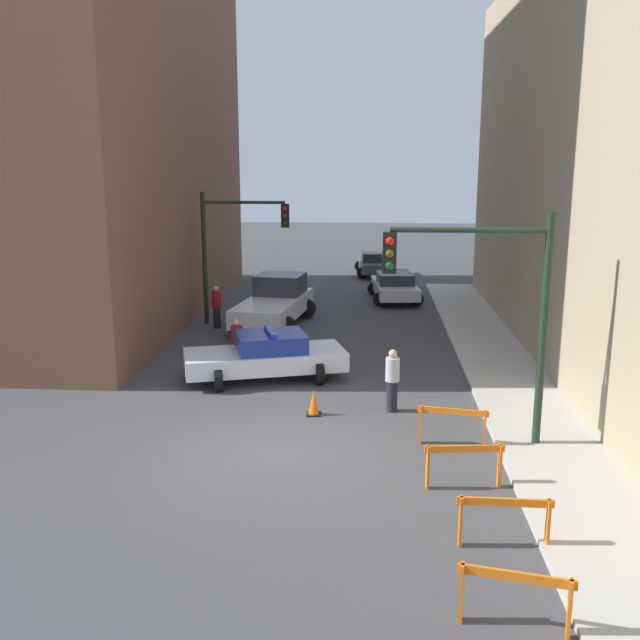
% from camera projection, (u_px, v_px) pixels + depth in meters
% --- Properties ---
extents(ground_plane, '(120.00, 120.00, 0.00)m').
position_uv_depth(ground_plane, '(274.00, 452.00, 15.92)').
color(ground_plane, '#424244').
extents(sidewalk_right, '(2.40, 44.00, 0.12)m').
position_uv_depth(sidewalk_right, '(557.00, 458.00, 15.48)').
color(sidewalk_right, '#B2ADA3').
rests_on(sidewalk_right, ground_plane).
extents(building_corner_left, '(14.00, 20.00, 21.01)m').
position_uv_depth(building_corner_left, '(16.00, 53.00, 28.07)').
color(building_corner_left, brown).
rests_on(building_corner_left, ground_plane).
extents(traffic_light_near, '(3.64, 0.35, 5.20)m').
position_uv_depth(traffic_light_near, '(491.00, 294.00, 15.52)').
color(traffic_light_near, black).
rests_on(traffic_light_near, sidewalk_right).
extents(traffic_light_far, '(3.44, 0.35, 5.20)m').
position_uv_depth(traffic_light_far, '(232.00, 239.00, 27.68)').
color(traffic_light_far, black).
rests_on(traffic_light_far, ground_plane).
extents(police_car, '(5.03, 3.16, 1.52)m').
position_uv_depth(police_car, '(266.00, 356.00, 21.10)').
color(police_car, white).
rests_on(police_car, ground_plane).
extents(white_truck, '(3.12, 5.63, 1.90)m').
position_uv_depth(white_truck, '(275.00, 302.00, 28.08)').
color(white_truck, silver).
rests_on(white_truck, ground_plane).
extents(parked_car_near, '(2.55, 4.45, 1.31)m').
position_uv_depth(parked_car_near, '(395.00, 286.00, 33.03)').
color(parked_car_near, silver).
rests_on(parked_car_near, ground_plane).
extents(parked_car_mid, '(2.47, 4.41, 1.31)m').
position_uv_depth(parked_car_mid, '(376.00, 263.00, 40.40)').
color(parked_car_mid, '#474C51').
rests_on(parked_car_mid, ground_plane).
extents(pedestrian_crossing, '(0.51, 0.51, 1.66)m').
position_uv_depth(pedestrian_crossing, '(237.00, 344.00, 21.88)').
color(pedestrian_crossing, black).
rests_on(pedestrian_crossing, ground_plane).
extents(pedestrian_corner, '(0.49, 0.49, 1.66)m').
position_uv_depth(pedestrian_corner, '(217.00, 306.00, 27.54)').
color(pedestrian_corner, black).
rests_on(pedestrian_corner, ground_plane).
extents(pedestrian_sidewalk, '(0.43, 0.43, 1.66)m').
position_uv_depth(pedestrian_sidewalk, '(392.00, 379.00, 18.36)').
color(pedestrian_sidewalk, black).
rests_on(pedestrian_sidewalk, ground_plane).
extents(barrier_front, '(1.58, 0.46, 0.90)m').
position_uv_depth(barrier_front, '(515.00, 590.00, 9.78)').
color(barrier_front, orange).
rests_on(barrier_front, ground_plane).
extents(barrier_mid, '(1.60, 0.17, 0.90)m').
position_uv_depth(barrier_mid, '(505.00, 514.00, 11.89)').
color(barrier_mid, orange).
rests_on(barrier_mid, ground_plane).
extents(barrier_back, '(1.60, 0.32, 0.90)m').
position_uv_depth(barrier_back, '(464.00, 459.00, 14.08)').
color(barrier_back, orange).
rests_on(barrier_back, ground_plane).
extents(barrier_corner, '(1.59, 0.40, 0.90)m').
position_uv_depth(barrier_corner, '(453.00, 420.00, 16.16)').
color(barrier_corner, orange).
rests_on(barrier_corner, ground_plane).
extents(traffic_cone, '(0.36, 0.36, 0.66)m').
position_uv_depth(traffic_cone, '(314.00, 403.00, 18.21)').
color(traffic_cone, black).
rests_on(traffic_cone, ground_plane).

